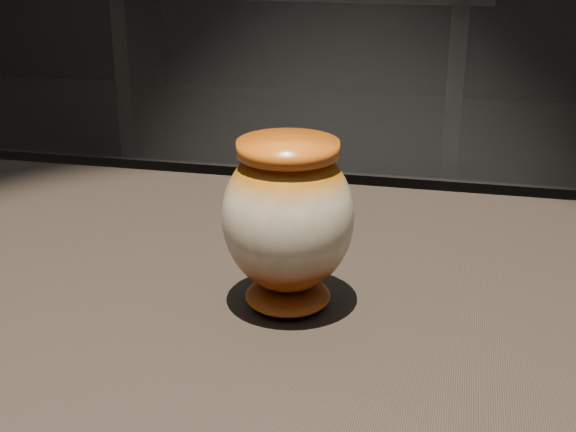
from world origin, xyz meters
name	(u,v)px	position (x,y,z in m)	size (l,w,h in m)	color
main_vase	(288,219)	(0.13, 0.01, 1.00)	(0.16, 0.16, 0.17)	#732F0A
back_shelf	(292,37)	(-0.60, 3.41, 0.64)	(2.00, 0.60, 0.90)	black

